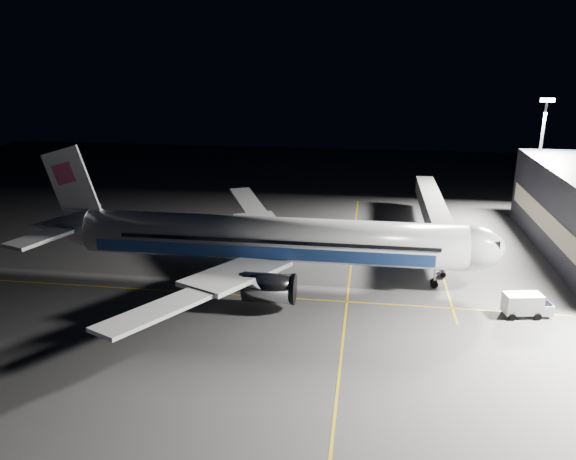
% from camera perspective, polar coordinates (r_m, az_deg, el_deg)
% --- Properties ---
extents(ground, '(200.00, 200.00, 0.00)m').
position_cam_1_polar(ground, '(72.87, -1.68, -4.84)').
color(ground, '#4C4C4F').
rests_on(ground, ground).
extents(guide_line_main, '(0.25, 80.00, 0.01)m').
position_cam_1_polar(guide_line_main, '(71.92, 6.22, -5.26)').
color(guide_line_main, gold).
rests_on(guide_line_main, ground).
extents(guide_line_cross, '(70.00, 0.25, 0.01)m').
position_cam_1_polar(guide_line_cross, '(67.47, -2.56, -6.78)').
color(guide_line_cross, gold).
rests_on(guide_line_cross, ground).
extents(guide_line_side, '(0.25, 40.00, 0.01)m').
position_cam_1_polar(guide_line_side, '(81.83, 14.95, -2.86)').
color(guide_line_side, gold).
rests_on(guide_line_side, ground).
extents(airliner, '(61.48, 54.22, 16.64)m').
position_cam_1_polar(airliner, '(71.22, -2.57, -0.95)').
color(airliner, silver).
rests_on(airliner, ground).
extents(jet_bridge, '(3.60, 34.40, 6.30)m').
position_cam_1_polar(jet_bridge, '(88.04, 14.65, 1.78)').
color(jet_bridge, '#B2B2B7').
rests_on(jet_bridge, ground).
extents(floodlight_mast_north, '(2.40, 0.68, 20.70)m').
position_cam_1_polar(floodlight_mast_north, '(103.32, 24.26, 7.55)').
color(floodlight_mast_north, '#59595E').
rests_on(floodlight_mast_north, ground).
extents(service_truck, '(5.46, 2.97, 2.65)m').
position_cam_1_polar(service_truck, '(67.51, 23.07, -6.96)').
color(service_truck, silver).
rests_on(service_truck, ground).
extents(baggage_tug, '(3.23, 2.96, 1.91)m').
position_cam_1_polar(baggage_tug, '(83.97, -0.25, -1.05)').
color(baggage_tug, black).
rests_on(baggage_tug, ground).
extents(safety_cone_a, '(0.45, 0.45, 0.68)m').
position_cam_1_polar(safety_cone_a, '(85.53, 0.65, -1.08)').
color(safety_cone_a, '#FF540A').
rests_on(safety_cone_a, ground).
extents(safety_cone_b, '(0.43, 0.43, 0.65)m').
position_cam_1_polar(safety_cone_b, '(81.06, 3.70, -2.22)').
color(safety_cone_b, '#FF540A').
rests_on(safety_cone_b, ground).
extents(safety_cone_c, '(0.44, 0.44, 0.66)m').
position_cam_1_polar(safety_cone_c, '(80.83, -5.51, -2.32)').
color(safety_cone_c, '#FF540A').
rests_on(safety_cone_c, ground).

